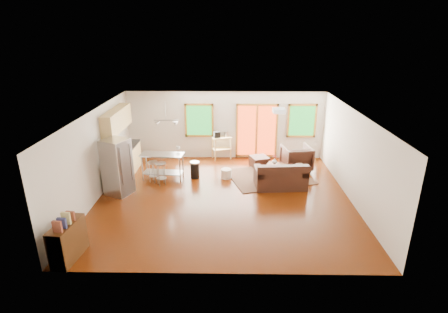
{
  "coord_description": "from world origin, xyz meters",
  "views": [
    {
      "loc": [
        0.17,
        -9.47,
        4.78
      ],
      "look_at": [
        0.0,
        0.3,
        1.2
      ],
      "focal_mm": 28.0,
      "sensor_mm": 36.0,
      "label": 1
    }
  ],
  "objects_px": {
    "rug": "(269,177)",
    "ottoman": "(259,162)",
    "island": "(163,162)",
    "armchair": "(296,157)",
    "refrigerator": "(117,167)",
    "kitchen_cart": "(221,140)",
    "loveseat": "(280,177)",
    "coffee_table": "(280,167)"
  },
  "relations": [
    {
      "from": "loveseat",
      "to": "coffee_table",
      "type": "height_order",
      "value": "loveseat"
    },
    {
      "from": "coffee_table",
      "to": "armchair",
      "type": "height_order",
      "value": "armchair"
    },
    {
      "from": "refrigerator",
      "to": "island",
      "type": "height_order",
      "value": "refrigerator"
    },
    {
      "from": "refrigerator",
      "to": "island",
      "type": "xyz_separation_m",
      "value": [
        1.14,
        1.13,
        -0.26
      ]
    },
    {
      "from": "refrigerator",
      "to": "kitchen_cart",
      "type": "distance_m",
      "value": 4.35
    },
    {
      "from": "island",
      "to": "kitchen_cart",
      "type": "xyz_separation_m",
      "value": [
        1.9,
        1.99,
        0.15
      ]
    },
    {
      "from": "armchair",
      "to": "island",
      "type": "distance_m",
      "value": 4.71
    },
    {
      "from": "rug",
      "to": "ottoman",
      "type": "xyz_separation_m",
      "value": [
        -0.28,
        0.94,
        0.18
      ]
    },
    {
      "from": "ottoman",
      "to": "island",
      "type": "xyz_separation_m",
      "value": [
        -3.33,
        -1.14,
        0.42
      ]
    },
    {
      "from": "refrigerator",
      "to": "loveseat",
      "type": "bearing_deg",
      "value": 30.22
    },
    {
      "from": "rug",
      "to": "armchair",
      "type": "relative_size",
      "value": 2.66
    },
    {
      "from": "rug",
      "to": "refrigerator",
      "type": "height_order",
      "value": "refrigerator"
    },
    {
      "from": "rug",
      "to": "coffee_table",
      "type": "bearing_deg",
      "value": 30.63
    },
    {
      "from": "island",
      "to": "armchair",
      "type": "bearing_deg",
      "value": 10.99
    },
    {
      "from": "ottoman",
      "to": "refrigerator",
      "type": "height_order",
      "value": "refrigerator"
    },
    {
      "from": "rug",
      "to": "ottoman",
      "type": "relative_size",
      "value": 4.42
    },
    {
      "from": "ottoman",
      "to": "refrigerator",
      "type": "relative_size",
      "value": 0.34
    },
    {
      "from": "coffee_table",
      "to": "rug",
      "type": "bearing_deg",
      "value": -149.37
    },
    {
      "from": "loveseat",
      "to": "island",
      "type": "height_order",
      "value": "island"
    },
    {
      "from": "rug",
      "to": "armchair",
      "type": "bearing_deg",
      "value": 34.52
    },
    {
      "from": "island",
      "to": "loveseat",
      "type": "bearing_deg",
      "value": -8.78
    },
    {
      "from": "island",
      "to": "ottoman",
      "type": "bearing_deg",
      "value": 18.96
    },
    {
      "from": "rug",
      "to": "kitchen_cart",
      "type": "distance_m",
      "value": 2.58
    },
    {
      "from": "kitchen_cart",
      "to": "coffee_table",
      "type": "bearing_deg",
      "value": -37.3
    },
    {
      "from": "kitchen_cart",
      "to": "loveseat",
      "type": "bearing_deg",
      "value": -52.78
    },
    {
      "from": "coffee_table",
      "to": "kitchen_cart",
      "type": "height_order",
      "value": "kitchen_cart"
    },
    {
      "from": "loveseat",
      "to": "ottoman",
      "type": "xyz_separation_m",
      "value": [
        -0.53,
        1.74,
        -0.14
      ]
    },
    {
      "from": "rug",
      "to": "island",
      "type": "xyz_separation_m",
      "value": [
        -3.61,
        -0.2,
        0.6
      ]
    },
    {
      "from": "loveseat",
      "to": "refrigerator",
      "type": "relative_size",
      "value": 0.96
    },
    {
      "from": "armchair",
      "to": "ottoman",
      "type": "xyz_separation_m",
      "value": [
        -1.29,
        0.25,
        -0.29
      ]
    },
    {
      "from": "coffee_table",
      "to": "loveseat",
      "type": "bearing_deg",
      "value": -95.88
    },
    {
      "from": "loveseat",
      "to": "kitchen_cart",
      "type": "xyz_separation_m",
      "value": [
        -1.96,
        2.58,
        0.42
      ]
    },
    {
      "from": "loveseat",
      "to": "armchair",
      "type": "distance_m",
      "value": 1.68
    },
    {
      "from": "rug",
      "to": "ottoman",
      "type": "distance_m",
      "value": 1.0
    },
    {
      "from": "ottoman",
      "to": "island",
      "type": "distance_m",
      "value": 3.54
    },
    {
      "from": "rug",
      "to": "armchair",
      "type": "xyz_separation_m",
      "value": [
        1.01,
        0.69,
        0.48
      ]
    },
    {
      "from": "loveseat",
      "to": "armchair",
      "type": "xyz_separation_m",
      "value": [
        0.76,
        1.49,
        0.15
      ]
    },
    {
      "from": "ottoman",
      "to": "kitchen_cart",
      "type": "distance_m",
      "value": 1.75
    },
    {
      "from": "coffee_table",
      "to": "kitchen_cart",
      "type": "bearing_deg",
      "value": 142.7
    },
    {
      "from": "refrigerator",
      "to": "kitchen_cart",
      "type": "xyz_separation_m",
      "value": [
        3.04,
        3.11,
        -0.11
      ]
    },
    {
      "from": "ottoman",
      "to": "refrigerator",
      "type": "bearing_deg",
      "value": -153.07
    },
    {
      "from": "rug",
      "to": "loveseat",
      "type": "bearing_deg",
      "value": -72.56
    }
  ]
}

